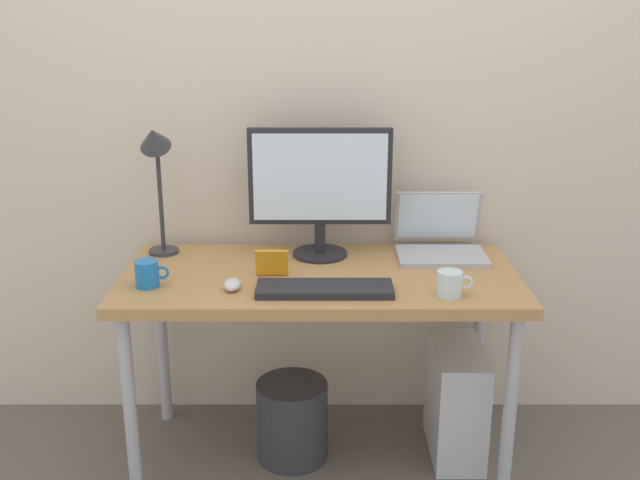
{
  "coord_description": "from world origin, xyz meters",
  "views": [
    {
      "loc": [
        0.0,
        -2.4,
        1.61
      ],
      "look_at": [
        0.0,
        0.0,
        0.84
      ],
      "focal_mm": 41.66,
      "sensor_mm": 36.0,
      "label": 1
    }
  ],
  "objects": [
    {
      "name": "desk",
      "position": [
        0.0,
        0.0,
        0.65
      ],
      "size": [
        1.36,
        0.64,
        0.72
      ],
      "color": "#B7844C",
      "rests_on": "ground_plane"
    },
    {
      "name": "wastebasket",
      "position": [
        -0.1,
        -0.01,
        0.15
      ],
      "size": [
        0.26,
        0.26,
        0.3
      ],
      "primitive_type": "cylinder",
      "color": "#333338",
      "rests_on": "ground_plane"
    },
    {
      "name": "monitor",
      "position": [
        0.0,
        0.19,
        0.99
      ],
      "size": [
        0.51,
        0.2,
        0.47
      ],
      "color": "#232328",
      "rests_on": "desk"
    },
    {
      "name": "glass_cup",
      "position": [
        0.41,
        -0.21,
        0.76
      ],
      "size": [
        0.12,
        0.08,
        0.08
      ],
      "color": "silver",
      "rests_on": "desk"
    },
    {
      "name": "photo_frame",
      "position": [
        -0.16,
        -0.03,
        0.77
      ],
      "size": [
        0.11,
        0.03,
        0.09
      ],
      "primitive_type": "cube",
      "rotation": [
        0.12,
        0.0,
        0.0
      ],
      "color": "orange",
      "rests_on": "desk"
    },
    {
      "name": "computer_tower",
      "position": [
        0.5,
        0.03,
        0.21
      ],
      "size": [
        0.18,
        0.36,
        0.42
      ],
      "primitive_type": "cube",
      "color": "silver",
      "rests_on": "ground_plane"
    },
    {
      "name": "laptop",
      "position": [
        0.44,
        0.21,
        0.78
      ],
      "size": [
        0.32,
        0.28,
        0.22
      ],
      "color": "#B2B2B7",
      "rests_on": "desk"
    },
    {
      "name": "keyboard",
      "position": [
        0.01,
        -0.18,
        0.73
      ],
      "size": [
        0.44,
        0.14,
        0.02
      ],
      "primitive_type": "cube",
      "color": "#232328",
      "rests_on": "desk"
    },
    {
      "name": "coffee_mug",
      "position": [
        -0.56,
        -0.13,
        0.77
      ],
      "size": [
        0.11,
        0.08,
        0.09
      ],
      "color": "#1E72BF",
      "rests_on": "desk"
    },
    {
      "name": "mouse",
      "position": [
        -0.29,
        -0.15,
        0.74
      ],
      "size": [
        0.06,
        0.09,
        0.03
      ],
      "primitive_type": "ellipsoid",
      "color": "silver",
      "rests_on": "desk"
    },
    {
      "name": "back_wall",
      "position": [
        0.0,
        0.38,
        1.3
      ],
      "size": [
        4.4,
        0.04,
        2.6
      ],
      "primitive_type": "cube",
      "color": "beige",
      "rests_on": "ground_plane"
    },
    {
      "name": "ground_plane",
      "position": [
        0.0,
        0.0,
        0.0
      ],
      "size": [
        6.0,
        6.0,
        0.0
      ],
      "primitive_type": "plane",
      "color": "#665B51"
    },
    {
      "name": "desk_lamp",
      "position": [
        -0.58,
        0.19,
        1.08
      ],
      "size": [
        0.11,
        0.16,
        0.5
      ],
      "color": "#333338",
      "rests_on": "desk"
    }
  ]
}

